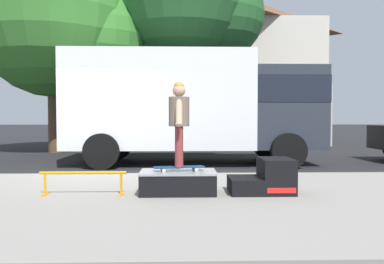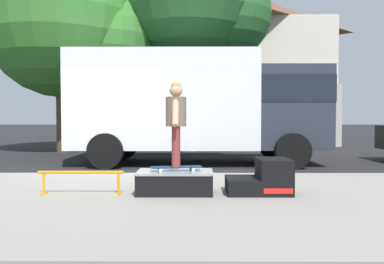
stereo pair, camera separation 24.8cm
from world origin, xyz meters
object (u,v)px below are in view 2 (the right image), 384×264
(skateboard, at_px, (176,167))
(box_truck, at_px, (199,103))
(street_tree_main, at_px, (197,2))
(street_tree_neighbour, at_px, (72,24))
(kicker_ramp, at_px, (264,179))
(skater_kid, at_px, (176,117))
(grind_rail, at_px, (81,177))
(skate_box, at_px, (175,181))

(skateboard, relative_size, box_truck, 0.12)
(street_tree_main, distance_m, street_tree_neighbour, 4.75)
(box_truck, xyz_separation_m, street_tree_main, (-0.05, 4.01, 4.01))
(box_truck, height_order, street_tree_neighbour, street_tree_neighbour)
(kicker_ramp, relative_size, skater_kid, 0.74)
(kicker_ramp, xyz_separation_m, skater_kid, (-1.35, 0.01, 0.95))
(kicker_ramp, distance_m, street_tree_main, 10.44)
(kicker_ramp, distance_m, skater_kid, 1.65)
(kicker_ramp, xyz_separation_m, box_truck, (-0.93, 4.89, 1.36))
(grind_rail, distance_m, street_tree_neighbour, 10.04)
(grind_rail, relative_size, street_tree_main, 0.15)
(grind_rail, bearing_deg, kicker_ramp, 1.71)
(skater_kid, bearing_deg, grind_rail, -176.39)
(skate_box, height_order, kicker_ramp, kicker_ramp)
(street_tree_neighbour, bearing_deg, skater_kid, -63.32)
(skateboard, xyz_separation_m, box_truck, (0.42, 4.88, 1.18))
(kicker_ramp, bearing_deg, grind_rail, -178.29)
(street_tree_main, bearing_deg, skater_kid, -92.42)
(kicker_ramp, bearing_deg, skater_kid, 179.66)
(skate_box, distance_m, skater_kid, 0.99)
(grind_rail, bearing_deg, street_tree_neighbour, 108.22)
(skateboard, xyz_separation_m, street_tree_neighbour, (-4.27, 8.49, 4.25))
(grind_rail, height_order, box_truck, box_truck)
(grind_rail, bearing_deg, box_truck, 69.45)
(box_truck, xyz_separation_m, street_tree_neighbour, (-4.69, 3.61, 3.06))
(street_tree_main, relative_size, street_tree_neighbour, 1.09)
(skater_kid, bearing_deg, box_truck, 85.06)
(kicker_ramp, height_order, skater_kid, skater_kid)
(skate_box, height_order, skateboard, skateboard)
(grind_rail, height_order, skateboard, skateboard)
(grind_rail, relative_size, skater_kid, 1.00)
(street_tree_neighbour, bearing_deg, street_tree_main, 4.91)
(skate_box, height_order, box_truck, box_truck)
(street_tree_main, bearing_deg, kicker_ramp, -83.76)
(grind_rail, height_order, skater_kid, skater_kid)
(kicker_ramp, xyz_separation_m, street_tree_main, (-0.97, 8.90, 5.37))
(box_truck, relative_size, street_tree_neighbour, 0.88)
(skate_box, distance_m, kicker_ramp, 1.37)
(street_tree_main, bearing_deg, box_truck, -89.33)
(grind_rail, distance_m, box_truck, 5.47)
(grind_rail, distance_m, skater_kid, 1.71)
(skater_kid, distance_m, street_tree_neighbour, 10.12)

